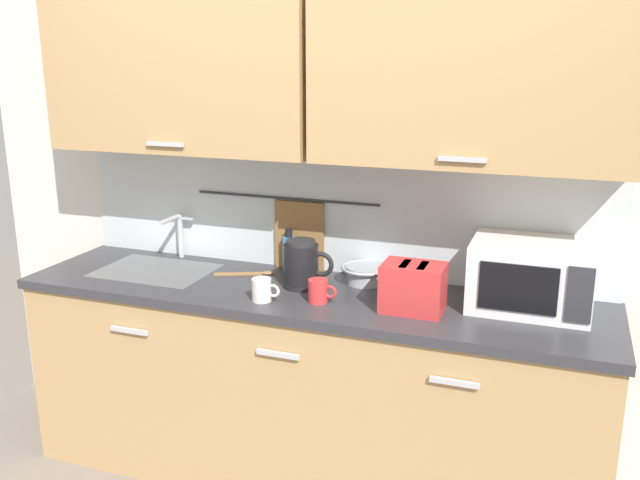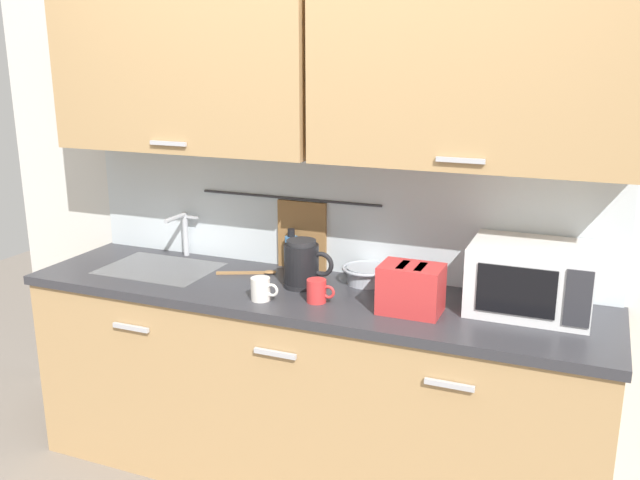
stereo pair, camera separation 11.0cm
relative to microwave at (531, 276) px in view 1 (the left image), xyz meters
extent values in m
cube|color=tan|center=(-0.90, -0.11, -0.61)|extent=(2.50, 0.60, 0.86)
cube|color=#B7B7BC|center=(-1.59, -0.42, -0.30)|extent=(0.18, 0.02, 0.02)
cube|color=#B7B7BC|center=(-0.90, -0.42, -0.30)|extent=(0.18, 0.02, 0.02)
cube|color=#B7B7BC|center=(-0.21, -0.42, -0.30)|extent=(0.18, 0.02, 0.02)
cube|color=#333338|center=(-0.90, -0.11, -0.16)|extent=(2.53, 0.63, 0.04)
cube|color=#9EA0A5|center=(-1.66, -0.09, -0.18)|extent=(0.52, 0.38, 0.09)
cube|color=silver|center=(-0.90, 0.22, 0.21)|extent=(3.70, 0.06, 2.50)
cube|color=silver|center=(-0.90, 0.19, 0.14)|extent=(2.50, 0.01, 0.55)
cube|color=tan|center=(-1.53, 0.03, 0.77)|extent=(1.24, 0.33, 0.70)
cube|color=#B7B7BC|center=(-1.53, -0.15, 0.47)|extent=(0.18, 0.01, 0.02)
cube|color=tan|center=(-0.27, 0.03, 0.77)|extent=(1.24, 0.33, 0.70)
cube|color=#B7B7BC|center=(-0.27, -0.15, 0.47)|extent=(0.18, 0.01, 0.02)
cylinder|color=#333338|center=(-1.11, 0.17, 0.19)|extent=(0.90, 0.01, 0.01)
cube|color=olive|center=(-1.04, 0.17, 0.01)|extent=(0.24, 0.02, 0.34)
cylinder|color=#B2B5BA|center=(-1.66, 0.14, -0.03)|extent=(0.03, 0.03, 0.22)
cylinder|color=#B2B5BA|center=(-1.66, 0.06, 0.07)|extent=(0.02, 0.16, 0.02)
cube|color=#B2B5BA|center=(-1.62, 0.14, 0.06)|extent=(0.07, 0.02, 0.01)
cube|color=white|center=(0.00, 0.00, 0.00)|extent=(0.46, 0.34, 0.27)
cube|color=black|center=(-0.04, -0.17, 0.00)|extent=(0.29, 0.01, 0.18)
cube|color=#2D2D33|center=(0.18, -0.17, 0.00)|extent=(0.09, 0.01, 0.21)
cylinder|color=black|center=(-0.94, -0.07, -0.13)|extent=(0.16, 0.16, 0.02)
cylinder|color=black|center=(-0.94, -0.07, -0.03)|extent=(0.15, 0.15, 0.17)
cylinder|color=#262628|center=(-0.94, -0.07, 0.06)|extent=(0.13, 0.13, 0.02)
torus|color=black|center=(-0.85, -0.07, -0.02)|extent=(0.11, 0.02, 0.11)
cylinder|color=#3F8CD8|center=(-1.08, 0.13, -0.06)|extent=(0.06, 0.06, 0.16)
cylinder|color=black|center=(-1.08, 0.13, 0.04)|extent=(0.03, 0.03, 0.04)
cylinder|color=silver|center=(-1.03, -0.29, -0.09)|extent=(0.08, 0.08, 0.09)
torus|color=silver|center=(-0.98, -0.29, -0.09)|extent=(0.06, 0.01, 0.06)
cylinder|color=#A5ADB7|center=(-0.70, 0.07, -0.10)|extent=(0.17, 0.17, 0.07)
torus|color=#A5ADB7|center=(-0.70, 0.07, -0.07)|extent=(0.21, 0.21, 0.01)
cube|color=red|center=(-0.43, -0.18, -0.04)|extent=(0.24, 0.17, 0.19)
cube|color=black|center=(-0.46, -0.18, 0.05)|extent=(0.03, 0.12, 0.01)
cube|color=black|center=(-0.39, -0.18, 0.05)|extent=(0.03, 0.12, 0.01)
cube|color=black|center=(-0.55, -0.18, -0.01)|extent=(0.02, 0.02, 0.02)
cylinder|color=red|center=(-0.81, -0.22, -0.09)|extent=(0.08, 0.08, 0.09)
torus|color=red|center=(-0.76, -0.22, -0.09)|extent=(0.06, 0.01, 0.06)
cube|color=#9E7042|center=(-1.27, -0.02, -0.13)|extent=(0.21, 0.11, 0.01)
ellipsoid|color=#9E7042|center=(-1.15, 0.04, -0.13)|extent=(0.07, 0.06, 0.01)
camera|label=1|loc=(0.10, -2.67, 0.84)|focal=38.35mm
camera|label=2|loc=(0.20, -2.63, 0.84)|focal=38.35mm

